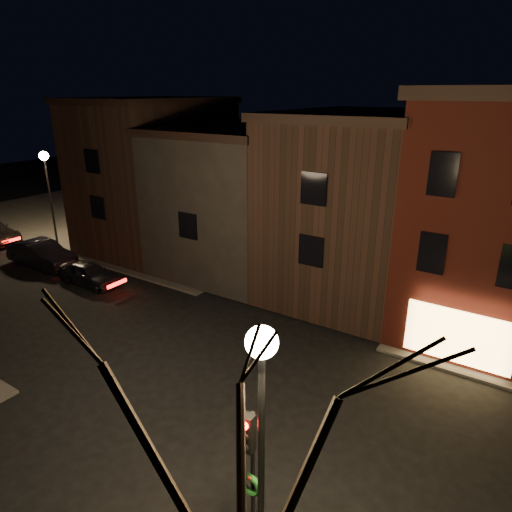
{
  "coord_description": "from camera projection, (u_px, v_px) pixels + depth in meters",
  "views": [
    {
      "loc": [
        9.96,
        -11.91,
        10.48
      ],
      "look_at": [
        -0.97,
        4.73,
        3.2
      ],
      "focal_mm": 32.0,
      "sensor_mm": 36.0,
      "label": 1
    }
  ],
  "objects": [
    {
      "name": "street_lamp_near",
      "position": [
        261.0,
        395.0,
        8.4
      ],
      "size": [
        0.6,
        0.6,
        6.48
      ],
      "color": "black",
      "rests_on": "sidewalk_near_right"
    },
    {
      "name": "corner_building",
      "position": [
        491.0,
        216.0,
        19.55
      ],
      "size": [
        6.5,
        8.5,
        10.5
      ],
      "color": "#3C100A",
      "rests_on": "ground"
    },
    {
      "name": "parked_car_b",
      "position": [
        42.0,
        254.0,
        28.48
      ],
      "size": [
        5.04,
        1.93,
        1.64
      ],
      "primitive_type": "imported",
      "rotation": [
        0.0,
        0.0,
        1.61
      ],
      "color": "black",
      "rests_on": "ground"
    },
    {
      "name": "traffic_signal",
      "position": [
        250.0,
        465.0,
        9.91
      ],
      "size": [
        0.58,
        0.38,
        4.05
      ],
      "color": "black",
      "rests_on": "sidewalk_near_right"
    },
    {
      "name": "row_building_c",
      "position": [
        156.0,
        173.0,
        31.29
      ],
      "size": [
        7.3,
        10.3,
        9.9
      ],
      "color": "black",
      "rests_on": "ground"
    },
    {
      "name": "sidewalk_far_left",
      "position": [
        178.0,
        204.0,
        44.08
      ],
      "size": [
        30.0,
        30.0,
        0.12
      ],
      "primitive_type": "cube",
      "color": "#2D2B28",
      "rests_on": "ground"
    },
    {
      "name": "row_building_b",
      "position": [
        242.0,
        197.0,
        27.81
      ],
      "size": [
        7.8,
        10.3,
        8.4
      ],
      "color": "black",
      "rests_on": "ground"
    },
    {
      "name": "parked_car_a",
      "position": [
        89.0,
        274.0,
        25.86
      ],
      "size": [
        3.95,
        1.68,
        1.33
      ],
      "primitive_type": "imported",
      "rotation": [
        0.0,
        0.0,
        1.6
      ],
      "color": "black",
      "rests_on": "ground"
    },
    {
      "name": "row_building_a",
      "position": [
        356.0,
        204.0,
        23.9
      ],
      "size": [
        7.3,
        10.3,
        9.4
      ],
      "color": "black",
      "rests_on": "ground"
    },
    {
      "name": "bare_tree_right",
      "position": [
        241.0,
        476.0,
        5.44
      ],
      "size": [
        6.4,
        6.4,
        8.5
      ],
      "color": "black",
      "rests_on": "sidewalk_near_right"
    },
    {
      "name": "street_lamp_far",
      "position": [
        46.0,
        173.0,
        30.97
      ],
      "size": [
        0.6,
        0.6,
        6.48
      ],
      "color": "black",
      "rests_on": "sidewalk_far_left"
    },
    {
      "name": "ground",
      "position": [
        211.0,
        370.0,
        18.09
      ],
      "size": [
        120.0,
        120.0,
        0.0
      ],
      "primitive_type": "plane",
      "color": "black",
      "rests_on": "ground"
    }
  ]
}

